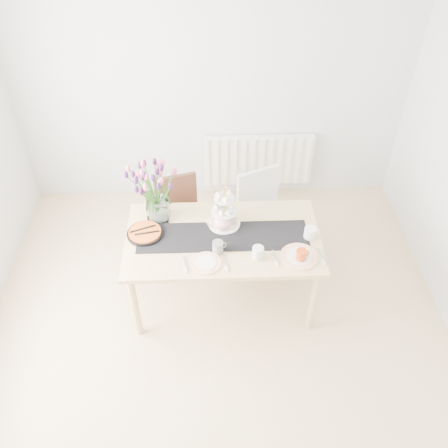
{
  "coord_description": "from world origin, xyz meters",
  "views": [
    {
      "loc": [
        -0.03,
        -2.13,
        3.44
      ],
      "look_at": [
        0.07,
        0.62,
        0.94
      ],
      "focal_mm": 38.0,
      "sensor_mm": 36.0,
      "label": 1
    }
  ],
  "objects_px": {
    "plate_right": "(299,257)",
    "dining_table": "(223,243)",
    "tulip_vase": "(155,183)",
    "chair_brown": "(179,212)",
    "teapot": "(223,222)",
    "plate_left": "(206,263)",
    "mug_white": "(258,253)",
    "cream_jug": "(310,233)",
    "chair_white": "(263,208)",
    "cake_stand": "(224,215)",
    "tart_tin": "(145,233)",
    "radiator": "(258,160)",
    "mug_orange": "(301,256)",
    "mug_grey": "(218,247)"
  },
  "relations": [
    {
      "from": "tart_tin",
      "to": "mug_orange",
      "type": "bearing_deg",
      "value": -15.03
    },
    {
      "from": "cream_jug",
      "to": "mug_orange",
      "type": "xyz_separation_m",
      "value": [
        -0.11,
        -0.25,
        0.0
      ]
    },
    {
      "from": "plate_right",
      "to": "mug_orange",
      "type": "bearing_deg",
      "value": -74.7
    },
    {
      "from": "teapot",
      "to": "plate_left",
      "type": "distance_m",
      "value": 0.42
    },
    {
      "from": "chair_brown",
      "to": "mug_white",
      "type": "relative_size",
      "value": 7.76
    },
    {
      "from": "chair_brown",
      "to": "cake_stand",
      "type": "bearing_deg",
      "value": -65.4
    },
    {
      "from": "radiator",
      "to": "mug_white",
      "type": "distance_m",
      "value": 1.8
    },
    {
      "from": "teapot",
      "to": "mug_white",
      "type": "height_order",
      "value": "teapot"
    },
    {
      "from": "tart_tin",
      "to": "plate_left",
      "type": "height_order",
      "value": "tart_tin"
    },
    {
      "from": "radiator",
      "to": "tulip_vase",
      "type": "relative_size",
      "value": 1.83
    },
    {
      "from": "chair_white",
      "to": "mug_white",
      "type": "xyz_separation_m",
      "value": [
        -0.14,
        -0.87,
        0.29
      ]
    },
    {
      "from": "mug_orange",
      "to": "mug_white",
      "type": "bearing_deg",
      "value": 149.04
    },
    {
      "from": "tart_tin",
      "to": "plate_left",
      "type": "relative_size",
      "value": 1.24
    },
    {
      "from": "radiator",
      "to": "teapot",
      "type": "xyz_separation_m",
      "value": [
        -0.44,
        -1.42,
        0.38
      ]
    },
    {
      "from": "chair_brown",
      "to": "mug_orange",
      "type": "distance_m",
      "value": 1.4
    },
    {
      "from": "teapot",
      "to": "mug_white",
      "type": "bearing_deg",
      "value": -53.99
    },
    {
      "from": "dining_table",
      "to": "mug_white",
      "type": "distance_m",
      "value": 0.38
    },
    {
      "from": "tulip_vase",
      "to": "cake_stand",
      "type": "distance_m",
      "value": 0.62
    },
    {
      "from": "chair_brown",
      "to": "plate_left",
      "type": "bearing_deg",
      "value": -89.67
    },
    {
      "from": "radiator",
      "to": "mug_white",
      "type": "bearing_deg",
      "value": -95.68
    },
    {
      "from": "tart_tin",
      "to": "radiator",
      "type": "bearing_deg",
      "value": 53.73
    },
    {
      "from": "mug_white",
      "to": "mug_orange",
      "type": "distance_m",
      "value": 0.33
    },
    {
      "from": "mug_orange",
      "to": "plate_right",
      "type": "bearing_deg",
      "value": 81.37
    },
    {
      "from": "radiator",
      "to": "mug_orange",
      "type": "distance_m",
      "value": 1.84
    },
    {
      "from": "mug_white",
      "to": "dining_table",
      "type": "bearing_deg",
      "value": 150.93
    },
    {
      "from": "cake_stand",
      "to": "tart_tin",
      "type": "relative_size",
      "value": 1.32
    },
    {
      "from": "chair_white",
      "to": "teapot",
      "type": "distance_m",
      "value": 0.74
    },
    {
      "from": "dining_table",
      "to": "tulip_vase",
      "type": "bearing_deg",
      "value": 153.3
    },
    {
      "from": "dining_table",
      "to": "mug_grey",
      "type": "bearing_deg",
      "value": -105.14
    },
    {
      "from": "radiator",
      "to": "tart_tin",
      "type": "bearing_deg",
      "value": -126.27
    },
    {
      "from": "radiator",
      "to": "mug_grey",
      "type": "relative_size",
      "value": 11.72
    },
    {
      "from": "dining_table",
      "to": "teapot",
      "type": "relative_size",
      "value": 6.38
    },
    {
      "from": "radiator",
      "to": "cake_stand",
      "type": "height_order",
      "value": "cake_stand"
    },
    {
      "from": "mug_grey",
      "to": "mug_orange",
      "type": "height_order",
      "value": "mug_grey"
    },
    {
      "from": "cake_stand",
      "to": "mug_orange",
      "type": "height_order",
      "value": "cake_stand"
    },
    {
      "from": "chair_brown",
      "to": "tart_tin",
      "type": "height_order",
      "value": "chair_brown"
    },
    {
      "from": "cream_jug",
      "to": "plate_right",
      "type": "distance_m",
      "value": 0.26
    },
    {
      "from": "mug_grey",
      "to": "chair_white",
      "type": "bearing_deg",
      "value": 38.69
    },
    {
      "from": "tulip_vase",
      "to": "mug_grey",
      "type": "height_order",
      "value": "tulip_vase"
    },
    {
      "from": "plate_right",
      "to": "dining_table",
      "type": "bearing_deg",
      "value": 156.59
    },
    {
      "from": "teapot",
      "to": "mug_grey",
      "type": "height_order",
      "value": "teapot"
    },
    {
      "from": "tulip_vase",
      "to": "chair_brown",
      "type": "bearing_deg",
      "value": 69.38
    },
    {
      "from": "dining_table",
      "to": "cake_stand",
      "type": "relative_size",
      "value": 4.06
    },
    {
      "from": "chair_white",
      "to": "cream_jug",
      "type": "distance_m",
      "value": 0.78
    },
    {
      "from": "tart_tin",
      "to": "plate_right",
      "type": "bearing_deg",
      "value": -13.83
    },
    {
      "from": "radiator",
      "to": "tart_tin",
      "type": "relative_size",
      "value": 4.01
    },
    {
      "from": "teapot",
      "to": "mug_orange",
      "type": "relative_size",
      "value": 2.48
    },
    {
      "from": "chair_white",
      "to": "plate_right",
      "type": "distance_m",
      "value": 0.93
    },
    {
      "from": "dining_table",
      "to": "mug_grey",
      "type": "xyz_separation_m",
      "value": [
        -0.05,
        -0.17,
        0.13
      ]
    },
    {
      "from": "radiator",
      "to": "tart_tin",
      "type": "distance_m",
      "value": 1.85
    }
  ]
}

